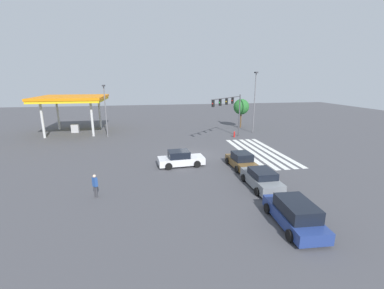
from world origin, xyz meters
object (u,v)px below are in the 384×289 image
Objects in this scene: street_light_pole_a at (255,98)px; car_2 at (241,161)px; car_0 at (181,159)px; tree_corner_a at (241,107)px; traffic_signal_mast at (230,106)px; car_3 at (262,179)px; street_light_pole_b at (105,106)px; fire_hydrant at (234,134)px; pedestrian at (95,185)px; car_1 at (295,214)px.

car_2 is at bearing 153.35° from street_light_pole_a.
car_0 is 0.92× the size of tree_corner_a.
car_3 is at bearing 36.06° from traffic_signal_mast.
car_3 is 0.59× the size of street_light_pole_b.
tree_corner_a reaches higher than car_3.
street_light_pole_b is 19.28m from fire_hydrant.
car_1 is at bearing -72.74° from pedestrian.
pedestrian reaches higher than car_1.
street_light_pole_b is 22.49m from tree_corner_a.
street_light_pole_b is at bearing 39.83° from car_2.
tree_corner_a is at bearing 3.90° from pedestrian.
tree_corner_a is at bearing 50.92° from car_0.
traffic_signal_mast is 13.36m from car_0.
traffic_signal_mast reaches higher than car_1.
car_3 is at bearing -145.42° from street_light_pole_b.
fire_hydrant is at bearing -175.54° from traffic_signal_mast.
car_1 is (-11.87, -5.13, 0.06)m from car_0.
car_1 is 1.10× the size of car_3.
pedestrian is (-15.68, 15.18, -3.78)m from traffic_signal_mast.
car_3 is 22.50m from street_light_pole_a.
street_light_pole_b is at bearing 99.61° from tree_corner_a.
car_2 is 21.70m from tree_corner_a.
car_1 is at bearing 174.62° from car_2.
traffic_signal_mast reaches higher than tree_corner_a.
car_3 is at bearing -48.61° from pedestrian.
car_2 is at bearing -138.13° from street_light_pole_b.
street_light_pole_b is (14.83, 8.98, 3.87)m from car_0.
pedestrian is at bearing 0.94° from traffic_signal_mast.
car_3 is 5.20× the size of fire_hydrant.
pedestrian reaches higher than car_2.
car_0 is (-9.77, 8.16, -4.06)m from traffic_signal_mast.
street_light_pole_b is (20.75, 1.96, 3.58)m from pedestrian.
fire_hydrant is (17.29, -16.55, -0.56)m from pedestrian.
traffic_signal_mast is 1.46× the size of car_2.
street_light_pole_b is at bearing -61.46° from traffic_signal_mast.
street_light_pole_b reaches higher than tree_corner_a.
tree_corner_a is (20.16, -7.44, 2.96)m from car_2.
traffic_signal_mast is 7.19× the size of fire_hydrant.
street_light_pole_a is (15.70, -7.88, 4.85)m from car_2.
car_1 is at bearing 165.21° from tree_corner_a.
car_3 is 18.16m from fire_hydrant.
tree_corner_a reaches higher than car_0.
car_3 is (-6.36, -5.63, -0.00)m from car_0.
pedestrian is at bearing -143.60° from car_0.
street_light_pole_a is at bearing 173.60° from traffic_signal_mast.
pedestrian is at bearing 88.16° from car_3.
tree_corner_a is at bearing -26.78° from fire_hydrant.
street_light_pole_b reaches higher than car_2.
car_0 is 0.61× the size of street_light_pole_b.
traffic_signal_mast reaches higher than car_3.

